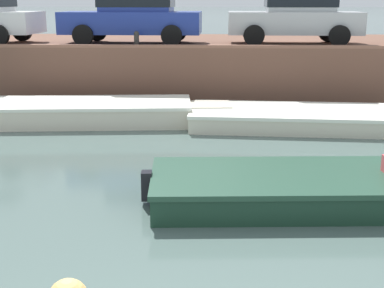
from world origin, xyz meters
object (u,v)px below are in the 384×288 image
at_px(boat_moored_central_cream, 314,119).
at_px(car_left_inner_blue, 134,15).
at_px(boat_moored_west_cream, 95,112).
at_px(motorboat_passing, 352,188).
at_px(mooring_bollard_mid, 136,38).
at_px(car_centre_silver, 296,15).

relative_size(boat_moored_central_cream, car_left_inner_blue, 1.59).
xyz_separation_m(boat_moored_central_cream, car_left_inner_blue, (-4.86, 3.50, 2.36)).
xyz_separation_m(boat_moored_west_cream, motorboat_passing, (5.11, -5.34, -0.04)).
xyz_separation_m(boat_moored_west_cream, boat_moored_central_cream, (5.46, -0.33, -0.05)).
height_order(boat_moored_west_cream, mooring_bollard_mid, mooring_bollard_mid).
height_order(boat_moored_central_cream, car_left_inner_blue, car_left_inner_blue).
xyz_separation_m(boat_moored_west_cream, mooring_bollard_mid, (0.83, 1.92, 1.70)).
bearing_deg(car_left_inner_blue, boat_moored_west_cream, -100.66).
bearing_deg(mooring_bollard_mid, car_left_inner_blue, 100.59).
bearing_deg(car_centre_silver, motorboat_passing, -92.09).
bearing_deg(car_centre_silver, boat_moored_central_cream, -89.43).
height_order(boat_moored_west_cream, car_centre_silver, car_centre_silver).
bearing_deg(boat_moored_central_cream, boat_moored_west_cream, 176.53).
xyz_separation_m(car_left_inner_blue, mooring_bollard_mid, (0.23, -1.25, -0.61)).
bearing_deg(car_centre_silver, car_left_inner_blue, 180.00).
relative_size(boat_moored_west_cream, motorboat_passing, 0.94).
xyz_separation_m(boat_moored_west_cream, car_centre_silver, (5.42, 3.17, 2.31)).
relative_size(boat_moored_west_cream, boat_moored_central_cream, 0.97).
xyz_separation_m(motorboat_passing, car_centre_silver, (0.31, 8.52, 2.34)).
distance_m(boat_moored_central_cream, motorboat_passing, 5.03).
distance_m(boat_moored_central_cream, mooring_bollard_mid, 5.44).
height_order(motorboat_passing, car_left_inner_blue, car_left_inner_blue).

